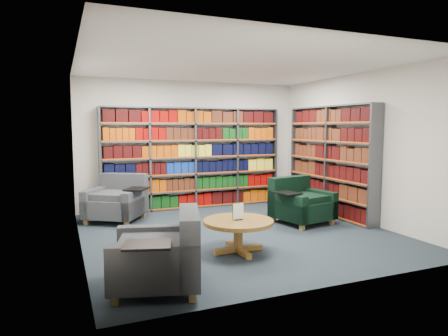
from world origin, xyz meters
name	(u,v)px	position (x,y,z in m)	size (l,w,h in m)	color
room_shell	(238,150)	(0.00, 0.00, 1.40)	(5.02, 5.02, 2.82)	black
bookshelf_back	(194,158)	(0.00, 2.34, 1.10)	(4.00, 0.28, 2.20)	#47494F
bookshelf_right	(330,161)	(2.34, 0.60, 1.10)	(0.28, 2.50, 2.20)	#47494F
chair_teal_left	(118,202)	(-1.74, 1.75, 0.35)	(1.33, 1.33, 0.87)	#03183B
chair_green_right	(299,204)	(1.38, 0.26, 0.34)	(1.18, 1.09, 0.84)	black
chair_teal_front	(164,257)	(-1.71, -1.83, 0.35)	(1.17, 1.24, 0.86)	#03183B
coffee_table	(238,227)	(-0.43, -0.98, 0.38)	(1.00, 1.00, 0.70)	olive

